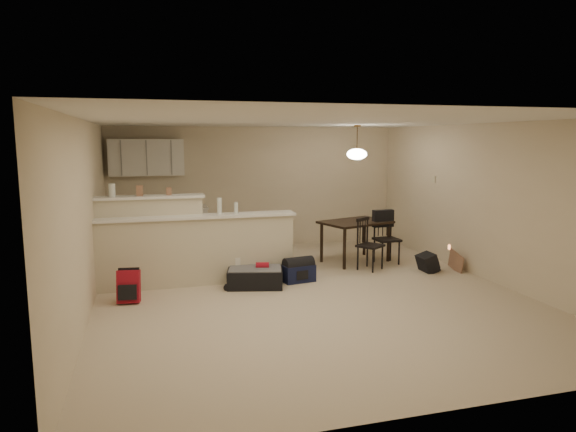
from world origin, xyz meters
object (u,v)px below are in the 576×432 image
object	(u,v)px
dining_table	(355,226)
pendant_lamp	(357,154)
black_daypack	(428,263)
suitcase	(255,278)
navy_duffel	(298,273)
red_backpack	(129,286)
dining_chair_far	(387,238)
dining_chair_near	(370,244)

from	to	relation	value
dining_table	pendant_lamp	bearing A→B (deg)	53.28
dining_table	pendant_lamp	world-z (taller)	pendant_lamp
dining_table	black_daypack	world-z (taller)	dining_table
black_daypack	pendant_lamp	bearing A→B (deg)	43.34
suitcase	navy_duffel	xyz separation A→B (m)	(0.72, 0.09, -0.00)
red_backpack	navy_duffel	xyz separation A→B (m)	(2.57, 0.37, -0.09)
dining_chair_far	black_daypack	xyz separation A→B (m)	(0.42, -0.72, -0.32)
dining_table	dining_chair_near	size ratio (longest dim) A/B	1.57
dining_chair_near	black_daypack	distance (m)	1.02
red_backpack	pendant_lamp	bearing A→B (deg)	26.61
dining_chair_near	dining_chair_far	xyz separation A→B (m)	(0.48, 0.33, 0.02)
dining_chair_far	navy_duffel	world-z (taller)	dining_chair_far
suitcase	pendant_lamp	bearing A→B (deg)	41.09
dining_chair_far	suitcase	bearing A→B (deg)	-164.74
dining_chair_far	navy_duffel	size ratio (longest dim) A/B	1.89
dining_table	pendant_lamp	size ratio (longest dim) A/B	2.28
dining_chair_far	suitcase	size ratio (longest dim) A/B	1.14
black_daypack	navy_duffel	bearing A→B (deg)	90.97
pendant_lamp	suitcase	xyz separation A→B (m)	(-2.12, -1.09, -1.85)
dining_table	pendant_lamp	xyz separation A→B (m)	(0.00, 0.00, 1.32)
red_backpack	navy_duffel	world-z (taller)	red_backpack
pendant_lamp	dining_chair_near	world-z (taller)	pendant_lamp
dining_chair_near	navy_duffel	world-z (taller)	dining_chair_near
pendant_lamp	black_daypack	bearing A→B (deg)	-47.64
pendant_lamp	navy_duffel	distance (m)	2.53
red_backpack	black_daypack	world-z (taller)	red_backpack
dining_chair_near	suitcase	bearing A→B (deg)	157.74
navy_duffel	black_daypack	bearing A→B (deg)	-9.73
pendant_lamp	suitcase	size ratio (longest dim) A/B	0.75
black_daypack	dining_chair_near	bearing A→B (deg)	67.30
dining_table	black_daypack	distance (m)	1.45
dining_table	navy_duffel	size ratio (longest dim) A/B	2.82
red_backpack	black_daypack	size ratio (longest dim) A/B	1.32
dining_chair_near	navy_duffel	distance (m)	1.50
suitcase	dining_chair_far	bearing A→B (deg)	30.98
pendant_lamp	black_daypack	distance (m)	2.29
dining_chair_far	suitcase	distance (m)	2.76
dining_chair_far	navy_duffel	xyz separation A→B (m)	(-1.89, -0.72, -0.34)
dining_chair_near	navy_duffel	xyz separation A→B (m)	(-1.42, -0.39, -0.31)
dining_table	dining_chair_far	distance (m)	0.61
dining_table	dining_chair_near	xyz separation A→B (m)	(0.02, -0.61, -0.22)
dining_table	dining_chair_near	bearing A→B (deg)	-106.16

